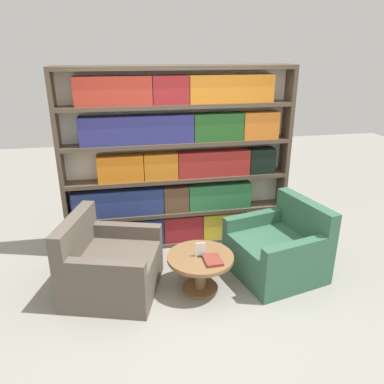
# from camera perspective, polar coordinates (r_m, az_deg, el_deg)

# --- Properties ---
(ground_plane) EXTENTS (14.00, 14.00, 0.00)m
(ground_plane) POSITION_cam_1_polar(r_m,az_deg,el_deg) (4.14, 0.83, -15.59)
(ground_plane) COLOR gray
(bookshelf) EXTENTS (2.87, 0.30, 2.29)m
(bookshelf) POSITION_cam_1_polar(r_m,az_deg,el_deg) (4.74, -1.85, 4.57)
(bookshelf) COLOR silver
(bookshelf) RESTS_ON ground_plane
(armchair_left) EXTENTS (1.13, 1.14, 0.85)m
(armchair_left) POSITION_cam_1_polar(r_m,az_deg,el_deg) (4.16, -12.46, -11.08)
(armchair_left) COLOR brown
(armchair_left) RESTS_ON ground_plane
(armchair_right) EXTENTS (1.09, 1.10, 0.85)m
(armchair_right) POSITION_cam_1_polar(r_m,az_deg,el_deg) (4.48, 13.03, -8.61)
(armchair_right) COLOR #336047
(armchair_right) RESTS_ON ground_plane
(coffee_table) EXTENTS (0.71, 0.71, 0.42)m
(coffee_table) POSITION_cam_1_polar(r_m,az_deg,el_deg) (4.08, 1.27, -11.12)
(coffee_table) COLOR brown
(coffee_table) RESTS_ON ground_plane
(table_sign) EXTENTS (0.11, 0.06, 0.16)m
(table_sign) POSITION_cam_1_polar(r_m,az_deg,el_deg) (3.98, 1.30, -8.88)
(table_sign) COLOR black
(table_sign) RESTS_ON coffee_table
(stray_book) EXTENTS (0.18, 0.24, 0.03)m
(stray_book) POSITION_cam_1_polar(r_m,az_deg,el_deg) (3.92, 3.18, -10.32)
(stray_book) COLOR brown
(stray_book) RESTS_ON coffee_table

